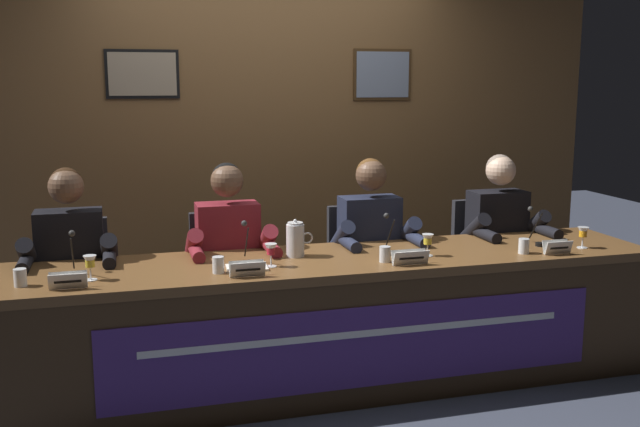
{
  "coord_description": "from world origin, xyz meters",
  "views": [
    {
      "loc": [
        -1.05,
        -3.73,
        1.69
      ],
      "look_at": [
        0.0,
        0.0,
        0.98
      ],
      "focal_mm": 40.94,
      "sensor_mm": 36.0,
      "label": 1
    }
  ],
  "objects": [
    {
      "name": "microphone_far_right",
      "position": [
        1.33,
        -0.02,
        0.81
      ],
      "size": [
        0.06,
        0.17,
        0.22
      ],
      "color": "black",
      "rests_on": "conference_table"
    },
    {
      "name": "juice_glass_far_right",
      "position": [
        1.54,
        -0.17,
        0.82
      ],
      "size": [
        0.06,
        0.06,
        0.12
      ],
      "color": "white",
      "rests_on": "conference_table"
    },
    {
      "name": "panelist_center_left",
      "position": [
        -0.44,
        0.35,
        0.71
      ],
      "size": [
        0.51,
        0.48,
        1.23
      ],
      "color": "black",
      "rests_on": "ground_plane"
    },
    {
      "name": "nameplate_far_right",
      "position": [
        1.31,
        -0.26,
        0.77
      ],
      "size": [
        0.16,
        0.06,
        0.08
      ],
      "color": "white",
      "rests_on": "conference_table"
    },
    {
      "name": "chair_center_right",
      "position": [
        0.44,
        0.55,
        0.44
      ],
      "size": [
        0.44,
        0.44,
        0.9
      ],
      "color": "black",
      "rests_on": "ground_plane"
    },
    {
      "name": "microphone_center_left",
      "position": [
        -0.4,
        0.0,
        0.81
      ],
      "size": [
        0.06,
        0.17,
        0.22
      ],
      "color": "black",
      "rests_on": "conference_table"
    },
    {
      "name": "water_cup_center_right",
      "position": [
        0.31,
        -0.17,
        0.77
      ],
      "size": [
        0.06,
        0.06,
        0.08
      ],
      "color": "silver",
      "rests_on": "conference_table"
    },
    {
      "name": "juice_glass_far_left",
      "position": [
        -1.19,
        -0.12,
        0.82
      ],
      "size": [
        0.06,
        0.06,
        0.12
      ],
      "color": "white",
      "rests_on": "conference_table"
    },
    {
      "name": "wall_back_panelled",
      "position": [
        0.0,
        1.42,
        1.3
      ],
      "size": [
        5.01,
        0.14,
        2.6
      ],
      "color": "brown",
      "rests_on": "ground_plane"
    },
    {
      "name": "chair_center_left",
      "position": [
        -0.44,
        0.55,
        0.44
      ],
      "size": [
        0.44,
        0.44,
        0.9
      ],
      "color": "black",
      "rests_on": "ground_plane"
    },
    {
      "name": "juice_glass_center_left",
      "position": [
        -0.3,
        -0.11,
        0.82
      ],
      "size": [
        0.06,
        0.06,
        0.12
      ],
      "color": "white",
      "rests_on": "conference_table"
    },
    {
      "name": "juice_glass_center_right",
      "position": [
        0.59,
        -0.11,
        0.82
      ],
      "size": [
        0.06,
        0.06,
        0.12
      ],
      "color": "white",
      "rests_on": "conference_table"
    },
    {
      "name": "chair_far_left",
      "position": [
        -1.32,
        0.55,
        0.44
      ],
      "size": [
        0.44,
        0.44,
        0.9
      ],
      "color": "black",
      "rests_on": "ground_plane"
    },
    {
      "name": "panelist_far_right",
      "position": [
        1.32,
        0.35,
        0.71
      ],
      "size": [
        0.51,
        0.48,
        1.23
      ],
      "color": "black",
      "rests_on": "ground_plane"
    },
    {
      "name": "microphone_far_left",
      "position": [
        -1.28,
        -0.02,
        0.81
      ],
      "size": [
        0.06,
        0.17,
        0.22
      ],
      "color": "black",
      "rests_on": "conference_table"
    },
    {
      "name": "ground_plane",
      "position": [
        0.0,
        0.0,
        0.0
      ],
      "size": [
        12.0,
        12.0,
        0.0
      ],
      "primitive_type": "plane",
      "color": "#383D4C"
    },
    {
      "name": "water_cup_far_left",
      "position": [
        -1.51,
        -0.15,
        0.77
      ],
      "size": [
        0.06,
        0.06,
        0.08
      ],
      "color": "silver",
      "rests_on": "conference_table"
    },
    {
      "name": "chair_far_right",
      "position": [
        1.32,
        0.55,
        0.44
      ],
      "size": [
        0.44,
        0.44,
        0.9
      ],
      "color": "black",
      "rests_on": "ground_plane"
    },
    {
      "name": "nameplate_center_right",
      "position": [
        0.42,
        -0.26,
        0.77
      ],
      "size": [
        0.2,
        0.06,
        0.08
      ],
      "color": "white",
      "rests_on": "conference_table"
    },
    {
      "name": "conference_table",
      "position": [
        0.0,
        -0.11,
        0.51
      ],
      "size": [
        3.81,
        0.74,
        0.73
      ],
      "color": "brown",
      "rests_on": "ground_plane"
    },
    {
      "name": "water_pitcher_central",
      "position": [
        -0.12,
        0.08,
        0.83
      ],
      "size": [
        0.15,
        0.1,
        0.21
      ],
      "color": "silver",
      "rests_on": "conference_table"
    },
    {
      "name": "water_cup_center_left",
      "position": [
        -0.58,
        -0.16,
        0.77
      ],
      "size": [
        0.06,
        0.06,
        0.08
      ],
      "color": "silver",
      "rests_on": "conference_table"
    },
    {
      "name": "nameplate_far_left",
      "position": [
        -1.29,
        -0.25,
        0.77
      ],
      "size": [
        0.17,
        0.06,
        0.08
      ],
      "color": "white",
      "rests_on": "conference_table"
    },
    {
      "name": "panelist_center_right",
      "position": [
        0.44,
        0.35,
        0.71
      ],
      "size": [
        0.51,
        0.48,
        1.23
      ],
      "color": "black",
      "rests_on": "ground_plane"
    },
    {
      "name": "microphone_center_right",
      "position": [
        0.42,
        0.01,
        0.81
      ],
      "size": [
        0.06,
        0.17,
        0.22
      ],
      "color": "black",
      "rests_on": "conference_table"
    },
    {
      "name": "document_stack_center_left",
      "position": [
        -0.42,
        -0.11,
        0.74
      ],
      "size": [
        0.22,
        0.16,
        0.01
      ],
      "color": "white",
      "rests_on": "conference_table"
    },
    {
      "name": "water_cup_far_right",
      "position": [
        1.14,
        -0.2,
        0.77
      ],
      "size": [
        0.06,
        0.06,
        0.08
      ],
      "color": "silver",
      "rests_on": "conference_table"
    },
    {
      "name": "nameplate_center_left",
      "position": [
        -0.45,
        -0.27,
        0.77
      ],
      "size": [
        0.18,
        0.06,
        0.08
      ],
      "color": "white",
      "rests_on": "conference_table"
    },
    {
      "name": "panelist_far_left",
      "position": [
        -1.32,
        0.35,
        0.71
      ],
      "size": [
        0.51,
        0.48,
        1.23
      ],
      "color": "black",
      "rests_on": "ground_plane"
    }
  ]
}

